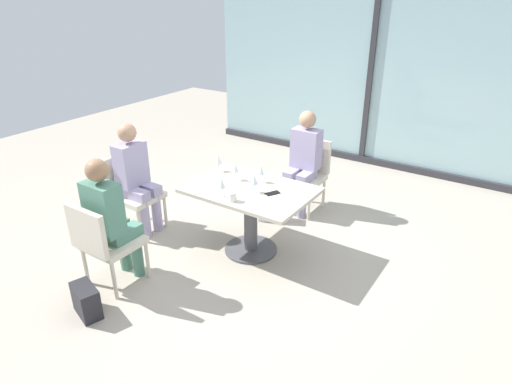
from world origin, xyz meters
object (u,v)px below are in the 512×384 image
Objects in this scene: coffee_cup at (233,197)px; cell_phone_on_table at (273,193)px; dining_table_main at (251,205)px; handbag_1 at (86,301)px; wine_glass_4 at (218,160)px; chair_near_window at (307,171)px; wine_glass_0 at (222,183)px; wine_glass_1 at (254,180)px; person_near_window at (303,158)px; person_front_left at (110,216)px; wine_glass_3 at (235,168)px; handbag_0 at (271,209)px; person_side_end at (136,174)px; wine_glass_2 at (261,170)px; chair_side_end at (131,188)px; chair_front_left at (104,240)px.

coffee_cup is 0.62× the size of cell_phone_on_table.
cell_phone_on_table reaches higher than dining_table_main.
cell_phone_on_table is 1.93m from handbag_1.
dining_table_main reaches higher than handbag_1.
wine_glass_4 is at bearing 105.92° from handbag_1.
chair_near_window is 4.70× the size of wine_glass_0.
wine_glass_1 is at bearing 48.70° from wine_glass_0.
wine_glass_4 is (-0.55, -0.94, 0.16)m from person_near_window.
wine_glass_4 is 0.78m from coffee_cup.
person_front_left is 6.81× the size of wine_glass_3.
handbag_0 is 1.00× the size of handbag_1.
handbag_0 is at bearing 104.20° from dining_table_main.
person_side_end is 6.81× the size of wine_glass_0.
handbag_1 is (-0.47, -1.32, -0.72)m from wine_glass_0.
wine_glass_4 is (0.75, 0.51, 0.16)m from person_side_end.
wine_glass_0 is 0.51m from cell_phone_on_table.
wine_glass_2 reaches higher than handbag_1.
handbag_1 is at bearing -109.67° from wine_glass_0.
chair_near_window is 1.11m from wine_glass_2.
wine_glass_0 is at bearing 1.27° from chair_side_end.
person_side_end is at bearing 0.00° from chair_side_end.
chair_near_window is 1.00× the size of chair_side_end.
chair_front_left is 1.00× the size of chair_side_end.
person_front_left is (-0.76, -2.26, 0.00)m from person_near_window.
wine_glass_1 reaches higher than dining_table_main.
chair_side_end is (-1.41, -1.57, 0.00)m from chair_near_window.
person_near_window is at bearing 90.00° from dining_table_main.
wine_glass_0 is at bearing -131.30° from wine_glass_1.
person_front_left is 4.20× the size of handbag_0.
handbag_1 is at bearing -113.68° from wine_glass_1.
person_side_end reaches higher than wine_glass_4.
wine_glass_2 is (0.00, -1.05, 0.37)m from chair_near_window.
coffee_cup is (0.02, -1.46, 0.08)m from person_near_window.
person_near_window is 1.95m from person_side_end.
person_side_end is (-1.30, -1.46, 0.00)m from person_near_window.
coffee_cup is at bearing -95.25° from cell_phone_on_table.
chair_side_end is at bearing -180.00° from person_side_end.
chair_near_window is (0.00, 1.24, -0.04)m from dining_table_main.
chair_side_end is 1.06m from person_front_left.
handbag_0 is 2.36m from handbag_1.
chair_near_window and chair_side_end have the same top height.
chair_near_window is 4.70× the size of wine_glass_3.
wine_glass_4 reaches higher than chair_front_left.
wine_glass_2 is 0.55m from wine_glass_4.
wine_glass_1 is at bearing -97.02° from handbag_0.
wine_glass_3 is 0.53m from cell_phone_on_table.
coffee_cup is at bearing -13.03° from wine_glass_0.
person_front_left is 1.53m from wine_glass_2.
handbag_0 is (-0.43, 0.69, -0.59)m from cell_phone_on_table.
handbag_0 is at bearing 72.43° from person_front_left.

